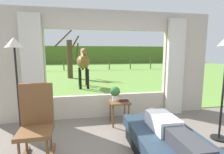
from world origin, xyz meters
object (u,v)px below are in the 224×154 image
at_px(reclining_person, 169,128).
at_px(book_stack, 124,101).
at_px(potted_plant, 115,93).
at_px(pasture_tree, 70,57).
at_px(recliner_sofa, 166,146).
at_px(floor_lamp_left, 15,58).
at_px(side_table, 119,105).
at_px(horse, 83,62).
at_px(rocking_chair, 36,122).

height_order(reclining_person, book_stack, reclining_person).
distance_m(potted_plant, pasture_tree, 7.24).
relative_size(recliner_sofa, potted_plant, 5.35).
bearing_deg(floor_lamp_left, potted_plant, 8.72).
relative_size(book_stack, floor_lamp_left, 0.10).
height_order(book_stack, pasture_tree, pasture_tree).
distance_m(side_table, horse, 4.23).
bearing_deg(book_stack, reclining_person, -78.13).
relative_size(recliner_sofa, rocking_chair, 1.53).
bearing_deg(floor_lamp_left, side_table, 6.64).
bearing_deg(rocking_chair, horse, 79.21).
xyz_separation_m(side_table, book_stack, (0.09, -0.06, 0.11)).
bearing_deg(potted_plant, book_stack, -36.41).
height_order(floor_lamp_left, horse, floor_lamp_left).
distance_m(rocking_chair, side_table, 1.77).
relative_size(side_table, floor_lamp_left, 0.28).
bearing_deg(pasture_tree, reclining_person, -78.47).
xyz_separation_m(rocking_chair, floor_lamp_left, (-0.46, 0.72, 0.94)).
distance_m(reclining_person, floor_lamp_left, 2.82).
xyz_separation_m(reclining_person, side_table, (-0.38, 1.46, -0.10)).
relative_size(recliner_sofa, pasture_tree, 0.58).
distance_m(reclining_person, potted_plant, 1.60).
relative_size(recliner_sofa, horse, 0.94).
xyz_separation_m(book_stack, pasture_tree, (-1.46, 7.22, 0.74)).
distance_m(reclining_person, book_stack, 1.43).
xyz_separation_m(rocking_chair, horse, (0.84, 5.06, 0.61)).
distance_m(side_table, book_stack, 0.16).
bearing_deg(pasture_tree, recliner_sofa, -78.41).
distance_m(side_table, pasture_tree, 7.34).
distance_m(reclining_person, side_table, 1.52).
xyz_separation_m(rocking_chair, potted_plant, (1.42, 1.01, 0.16)).
distance_m(side_table, floor_lamp_left, 2.24).
relative_size(rocking_chair, potted_plant, 3.50).
distance_m(book_stack, pasture_tree, 7.41).
bearing_deg(floor_lamp_left, reclining_person, -27.85).
relative_size(reclining_person, horse, 0.79).
height_order(recliner_sofa, reclining_person, reclining_person).
distance_m(potted_plant, book_stack, 0.26).
relative_size(floor_lamp_left, pasture_tree, 0.62).
bearing_deg(recliner_sofa, side_table, 106.00).
xyz_separation_m(recliner_sofa, pasture_tree, (-1.76, 8.57, 1.06)).
xyz_separation_m(reclining_person, potted_plant, (-0.46, 1.52, 0.18)).
xyz_separation_m(potted_plant, horse, (-0.58, 4.06, 0.45)).
xyz_separation_m(horse, pasture_tree, (-0.71, 3.04, 0.12)).
height_order(recliner_sofa, potted_plant, potted_plant).
distance_m(recliner_sofa, pasture_tree, 8.82).
bearing_deg(potted_plant, pasture_tree, 100.35).
bearing_deg(horse, reclining_person, 99.10).
distance_m(recliner_sofa, horse, 5.71).
bearing_deg(recliner_sofa, potted_plant, 108.29).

